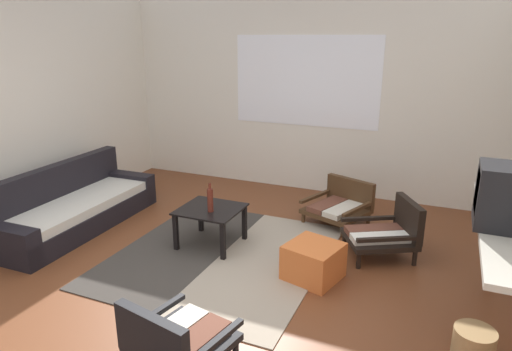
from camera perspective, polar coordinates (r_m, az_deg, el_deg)
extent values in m
plane|color=brown|center=(4.00, -7.84, -14.53)|extent=(7.80, 7.80, 0.00)
cube|color=silver|center=(6.25, 6.40, 10.33)|extent=(5.60, 0.12, 2.70)
cube|color=white|center=(6.18, 6.27, 11.76)|extent=(2.00, 0.01, 1.19)
cube|color=#38332D|center=(4.80, -9.68, -8.80)|extent=(0.99, 2.25, 0.01)
cube|color=gray|center=(4.39, 1.44, -11.18)|extent=(0.99, 2.25, 0.01)
cube|color=black|center=(5.53, -21.55, -4.98)|extent=(0.77, 2.05, 0.23)
cube|color=beige|center=(5.45, -21.51, -3.40)|extent=(0.66, 1.87, 0.10)
cube|color=black|center=(5.63, -24.09, -1.72)|extent=(0.19, 2.03, 0.58)
cube|color=black|center=(6.15, -15.82, -1.41)|extent=(0.72, 0.20, 0.39)
cube|color=black|center=(4.93, -28.95, -7.72)|extent=(0.72, 0.20, 0.39)
cube|color=black|center=(4.64, -5.79, -4.25)|extent=(0.61, 0.58, 0.02)
cube|color=black|center=(5.04, -7.01, -5.00)|extent=(0.04, 0.04, 0.39)
cube|color=black|center=(4.81, -1.47, -6.00)|extent=(0.04, 0.04, 0.39)
cube|color=black|center=(4.66, -10.11, -7.11)|extent=(0.04, 0.04, 0.39)
cube|color=black|center=(4.40, -4.22, -8.34)|extent=(0.04, 0.04, 0.39)
cylinder|color=#472D19|center=(5.02, 10.92, -6.98)|extent=(0.04, 0.04, 0.12)
cylinder|color=#472D19|center=(5.31, 6.02, -5.35)|extent=(0.04, 0.04, 0.12)
cylinder|color=#472D19|center=(5.43, 14.04, -5.26)|extent=(0.04, 0.04, 0.12)
cylinder|color=#472D19|center=(5.70, 9.34, -3.86)|extent=(0.04, 0.04, 0.12)
cube|color=#472D19|center=(5.33, 10.12, -4.47)|extent=(0.80, 0.79, 0.05)
cube|color=beige|center=(5.24, 11.02, -4.27)|extent=(0.39, 0.58, 0.06)
cube|color=brown|center=(5.35, 9.07, -3.69)|extent=(0.39, 0.58, 0.06)
cube|color=#472D19|center=(5.48, 11.86, -1.95)|extent=(0.61, 0.29, 0.31)
cube|color=#472D19|center=(5.14, 12.88, -4.09)|extent=(0.26, 0.58, 0.04)
cube|color=#472D19|center=(5.45, 7.66, -2.57)|extent=(0.26, 0.58, 0.04)
cylinder|color=black|center=(3.55, -9.28, -17.94)|extent=(0.04, 0.04, 0.13)
cylinder|color=black|center=(3.29, -2.60, -21.00)|extent=(0.04, 0.04, 0.13)
cube|color=black|center=(3.22, -9.22, -20.24)|extent=(0.68, 0.68, 0.05)
cube|color=beige|center=(3.25, -10.37, -18.62)|extent=(0.29, 0.54, 0.06)
cube|color=brown|center=(3.14, -7.59, -19.98)|extent=(0.29, 0.54, 0.06)
cube|color=black|center=(2.96, -13.07, -19.56)|extent=(0.58, 0.18, 0.34)
cube|color=black|center=(3.31, -12.82, -16.82)|extent=(0.16, 0.57, 0.04)
cube|color=black|center=(3.00, -5.40, -20.45)|extent=(0.16, 0.57, 0.04)
cylinder|color=black|center=(4.40, 12.86, -10.46)|extent=(0.04, 0.04, 0.16)
cylinder|color=black|center=(4.79, 11.13, -7.99)|extent=(0.04, 0.04, 0.16)
cylinder|color=black|center=(4.60, 19.44, -9.79)|extent=(0.04, 0.04, 0.16)
cylinder|color=black|center=(4.97, 17.25, -7.49)|extent=(0.04, 0.04, 0.16)
cube|color=black|center=(4.64, 15.30, -7.74)|extent=(0.81, 0.77, 0.05)
cube|color=silver|center=(4.53, 15.53, -7.62)|extent=(0.58, 0.43, 0.06)
cube|color=brown|center=(4.69, 14.71, -6.68)|extent=(0.58, 0.43, 0.06)
cube|color=black|center=(4.67, 18.77, -5.15)|extent=(0.32, 0.50, 0.36)
cube|color=black|center=(4.39, 16.56, -7.71)|extent=(0.57, 0.35, 0.04)
cube|color=black|center=(4.81, 14.36, -5.28)|extent=(0.57, 0.35, 0.04)
cube|color=#D1662D|center=(4.13, 7.28, -10.74)|extent=(0.54, 0.54, 0.33)
cylinder|color=black|center=(4.33, 28.15, -7.42)|extent=(0.06, 0.06, 0.88)
cube|color=black|center=(3.25, 26.25, -1.70)|extent=(0.01, 0.27, 0.28)
cylinder|color=#5B2319|center=(4.52, -5.81, -3.14)|extent=(0.06, 0.06, 0.24)
cylinder|color=#5B2319|center=(4.47, -5.87, -1.35)|extent=(0.03, 0.03, 0.06)
cylinder|color=#9E7A4C|center=(3.53, 25.80, -18.78)|extent=(0.27, 0.27, 0.24)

